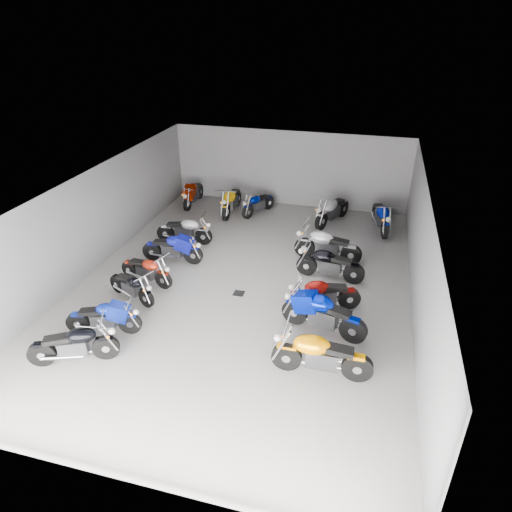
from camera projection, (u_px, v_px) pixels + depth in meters
The scene contains 22 objects.
ground at pixel (243, 285), 14.16m from camera, with size 14.00×14.00×0.00m, color gray.
wall_back at pixel (289, 169), 19.36m from camera, with size 10.00×0.10×3.20m, color slate.
wall_left at pixel (93, 221), 14.54m from camera, with size 0.10×14.00×3.20m, color slate.
wall_right at pixel (421, 260), 12.27m from camera, with size 0.10×14.00×3.20m, color slate.
ceiling at pixel (242, 186), 12.64m from camera, with size 10.00×14.00×0.04m, color black.
drain_grate at pixel (239, 293), 13.73m from camera, with size 0.32×0.32×0.01m, color black.
motorcycle_left_a at pixel (74, 344), 10.84m from camera, with size 2.00×1.00×0.94m.
motorcycle_left_b at pixel (104, 318), 11.85m from camera, with size 1.96×0.61×0.87m.
motorcycle_left_c at pixel (132, 286), 13.25m from camera, with size 1.76×0.82×0.82m.
motorcycle_left_d at pixel (147, 270), 14.05m from camera, with size 1.91×0.60×0.85m.
motorcycle_left_e at pixel (173, 248), 15.24m from camera, with size 2.11×0.45×0.93m.
motorcycle_left_f at pixel (185, 230), 16.52m from camera, with size 2.09×0.44×0.92m.
motorcycle_right_b at pixel (321, 355), 10.42m from camera, with size 2.35×0.47×1.03m.
motorcycle_right_c at pixel (322, 314), 11.83m from camera, with size 2.32×0.75×1.04m.
motorcycle_right_d at pixel (323, 294), 12.76m from camera, with size 2.04×0.85×0.93m.
motorcycle_right_e at pixel (329, 264), 14.26m from camera, with size 2.17×0.48×0.96m.
motorcycle_right_f at pixel (327, 245), 15.33m from camera, with size 2.30×0.49×1.01m.
motorcycle_back_a at pixel (193, 193), 19.81m from camera, with size 0.43×2.16×0.95m.
motorcycle_back_b at pixel (231, 201), 18.95m from camera, with size 0.45×2.31×1.02m.
motorcycle_back_c at pixel (258, 203), 18.91m from camera, with size 0.94×1.82×0.86m.
motorcycle_back_e at pixel (332, 210), 18.03m from camera, with size 1.10×2.23×1.04m.
motorcycle_back_f at pixel (381, 216), 17.48m from camera, with size 0.71×2.29×1.02m.
Camera 1 is at (3.48, -11.54, 7.50)m, focal length 32.00 mm.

